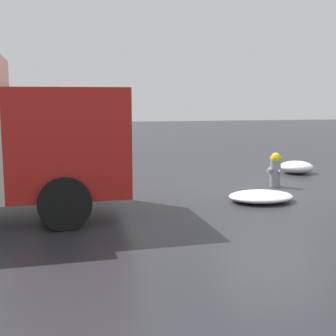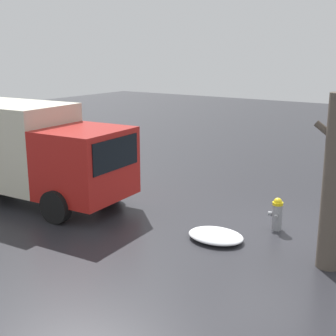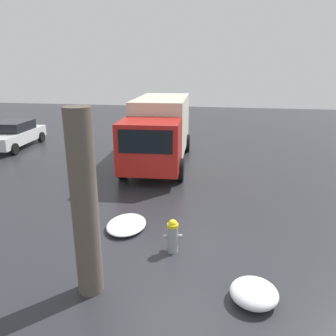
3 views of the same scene
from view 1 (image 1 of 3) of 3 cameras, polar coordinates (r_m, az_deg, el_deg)
ground_plane at (r=11.90m, az=12.88°, el=-2.23°), size 60.00×60.00×0.00m
fire_hydrant at (r=11.83m, az=12.94°, el=-0.15°), size 0.37×0.47×0.85m
snow_pile_by_hydrant at (r=10.19m, az=11.25°, el=-3.41°), size 1.39×1.07×0.21m
snow_pile_curbside at (r=14.11m, az=15.39°, el=0.11°), size 0.97×0.92×0.35m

